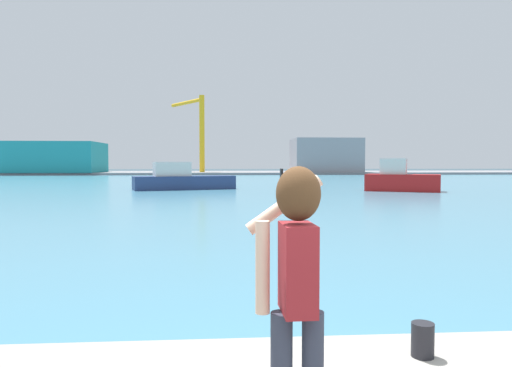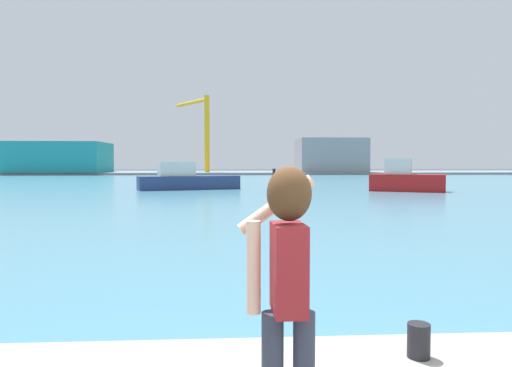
# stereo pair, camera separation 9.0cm
# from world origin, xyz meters

# --- Properties ---
(ground_plane) EXTENTS (220.00, 220.00, 0.00)m
(ground_plane) POSITION_xyz_m (0.00, 50.00, 0.00)
(ground_plane) COLOR #334751
(harbor_water) EXTENTS (140.00, 100.00, 0.02)m
(harbor_water) POSITION_xyz_m (0.00, 52.00, 0.01)
(harbor_water) COLOR teal
(harbor_water) RESTS_ON ground_plane
(far_shore_dock) EXTENTS (140.00, 20.00, 0.43)m
(far_shore_dock) POSITION_xyz_m (0.00, 92.00, 0.21)
(far_shore_dock) COLOR gray
(far_shore_dock) RESTS_ON ground_plane
(person_photographer) EXTENTS (0.53, 0.55, 1.74)m
(person_photographer) POSITION_xyz_m (-0.62, 0.26, 1.59)
(person_photographer) COLOR #2D3342
(person_photographer) RESTS_ON quay_promenade
(harbor_bollard) EXTENTS (0.20, 0.20, 0.31)m
(harbor_bollard) POSITION_xyz_m (0.73, 1.44, 0.68)
(harbor_bollard) COLOR black
(harbor_bollard) RESTS_ON quay_promenade
(boat_moored) EXTENTS (8.70, 4.60, 2.30)m
(boat_moored) POSITION_xyz_m (-4.50, 37.01, 0.83)
(boat_moored) COLOR navy
(boat_moored) RESTS_ON harbor_water
(boat_moored_2) EXTENTS (6.03, 4.45, 2.58)m
(boat_moored_2) POSITION_xyz_m (13.00, 33.44, 0.94)
(boat_moored_2) COLOR #B21919
(boat_moored_2) RESTS_ON harbor_water
(warehouse_left) EXTENTS (17.20, 12.48, 5.64)m
(warehouse_left) POSITION_xyz_m (-32.80, 88.00, 3.25)
(warehouse_left) COLOR teal
(warehouse_left) RESTS_ON far_shore_dock
(warehouse_right) EXTENTS (12.91, 9.81, 6.51)m
(warehouse_right) POSITION_xyz_m (19.15, 88.34, 3.68)
(warehouse_right) COLOR gray
(warehouse_right) RESTS_ON far_shore_dock
(port_crane) EXTENTS (7.34, 10.93, 14.68)m
(port_crane) POSITION_xyz_m (-5.94, 89.13, 9.65)
(port_crane) COLOR yellow
(port_crane) RESTS_ON far_shore_dock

